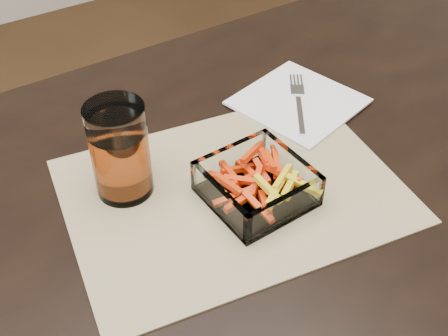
{
  "coord_description": "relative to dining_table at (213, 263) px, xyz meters",
  "views": [
    {
      "loc": [
        -0.26,
        -0.43,
        1.29
      ],
      "look_at": [
        0.05,
        0.05,
        0.78
      ],
      "focal_mm": 45.0,
      "sensor_mm": 36.0,
      "label": 1
    }
  ],
  "objects": [
    {
      "name": "dining_table",
      "position": [
        0.0,
        0.0,
        0.0
      ],
      "size": [
        1.6,
        0.9,
        0.75
      ],
      "color": "black",
      "rests_on": "ground"
    },
    {
      "name": "tumbler",
      "position": [
        -0.07,
        0.12,
        0.15
      ],
      "size": [
        0.08,
        0.08,
        0.14
      ],
      "color": "white",
      "rests_on": "placemat"
    },
    {
      "name": "napkin",
      "position": [
        0.26,
        0.15,
        0.09
      ],
      "size": [
        0.22,
        0.22,
        0.0
      ],
      "primitive_type": "cube",
      "rotation": [
        0.0,
        0.0,
        0.24
      ],
      "color": "white",
      "rests_on": "placemat"
    },
    {
      "name": "glass_bowl",
      "position": [
        0.07,
        0.0,
        0.11
      ],
      "size": [
        0.13,
        0.13,
        0.05
      ],
      "rotation": [
        0.0,
        0.0,
        0.03
      ],
      "color": "white",
      "rests_on": "placemat"
    },
    {
      "name": "fork",
      "position": [
        0.26,
        0.14,
        0.1
      ],
      "size": [
        0.11,
        0.15,
        0.0
      ],
      "rotation": [
        0.0,
        0.0,
        -0.61
      ],
      "color": "silver",
      "rests_on": "napkin"
    },
    {
      "name": "placemat",
      "position": [
        0.05,
        0.03,
        0.09
      ],
      "size": [
        0.5,
        0.4,
        0.0
      ],
      "primitive_type": "cube",
      "rotation": [
        0.0,
        0.0,
        -0.17
      ],
      "color": "tan",
      "rests_on": "dining_table"
    }
  ]
}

